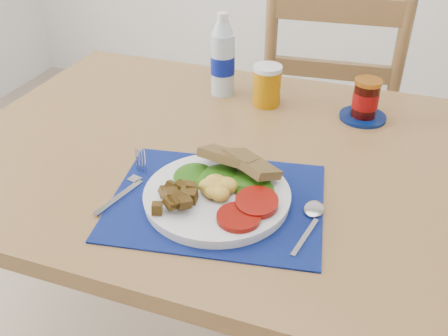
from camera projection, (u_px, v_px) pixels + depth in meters
name	position (u px, v px, depth m)	size (l,w,h in m)	color
table	(259.00, 186.00, 1.16)	(1.40, 0.90, 0.75)	brown
chair_far	(328.00, 99.00, 1.71)	(0.48, 0.46, 1.19)	brown
placemat	(217.00, 201.00, 0.97)	(0.41, 0.32, 0.00)	#040830
breakfast_plate	(214.00, 193.00, 0.96)	(0.28, 0.28, 0.07)	silver
fork	(129.00, 186.00, 1.01)	(0.04, 0.19, 0.00)	#B2B5BA
spoon	(311.00, 218.00, 0.92)	(0.04, 0.16, 0.00)	#B2B5BA
water_bottle	(223.00, 59.00, 1.33)	(0.07, 0.07, 0.22)	#ADBFCC
juice_glass	(267.00, 87.00, 1.30)	(0.07, 0.07, 0.10)	#A96804
jam_on_saucer	(365.00, 102.00, 1.24)	(0.12, 0.12, 0.11)	#04164E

